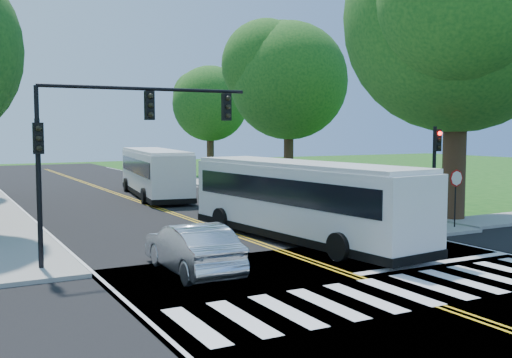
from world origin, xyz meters
TOP-DOWN VIEW (x-y plane):
  - ground at (0.00, 0.00)m, footprint 140.00×140.00m
  - road at (0.00, 18.00)m, footprint 14.00×96.00m
  - cross_road at (0.00, 0.00)m, footprint 60.00×12.00m
  - center_line at (0.00, 22.00)m, footprint 0.36×70.00m
  - edge_line_w at (-6.80, 22.00)m, footprint 0.12×70.00m
  - edge_line_e at (6.80, 22.00)m, footprint 0.12×70.00m
  - crosswalk at (0.00, -0.50)m, footprint 12.60×3.00m
  - stop_bar at (3.50, 1.60)m, footprint 6.60×0.40m
  - sidewalk_ne at (8.30, 25.00)m, footprint 2.60×40.00m
  - tree_ne_big at (11.00, 8.00)m, footprint 10.80×10.80m
  - tree_east_mid at (11.50, 24.00)m, footprint 8.40×8.40m
  - tree_east_far at (12.50, 40.00)m, footprint 7.20×7.20m
  - signal_nw at (-5.86, 6.43)m, footprint 7.15×0.46m
  - signal_ne at (8.20, 6.44)m, footprint 0.30×0.46m
  - stop_sign at (9.00, 5.98)m, footprint 0.76×0.08m
  - bus_lead at (1.75, 7.18)m, footprint 3.94×12.29m
  - bus_follow at (1.74, 24.87)m, footprint 4.29×12.19m
  - hatchback at (-4.10, 4.22)m, footprint 1.71×4.69m
  - suv at (5.63, 14.27)m, footprint 2.21×4.79m
  - dark_sedan at (5.40, 19.24)m, footprint 3.08×4.86m

SIDE VIEW (x-z plane):
  - ground at x=0.00m, z-range 0.00..0.00m
  - road at x=0.00m, z-range 0.00..0.01m
  - cross_road at x=0.00m, z-range 0.00..0.01m
  - center_line at x=0.00m, z-range 0.01..0.02m
  - edge_line_w at x=-6.80m, z-range 0.01..0.02m
  - edge_line_e at x=6.80m, z-range 0.01..0.02m
  - crosswalk at x=0.00m, z-range 0.01..0.02m
  - stop_bar at x=3.50m, z-range 0.01..0.02m
  - sidewalk_ne at x=8.30m, z-range 0.00..0.15m
  - dark_sedan at x=5.40m, z-range 0.01..1.32m
  - suv at x=5.63m, z-range 0.01..1.34m
  - hatchback at x=-4.10m, z-range 0.01..1.55m
  - bus_follow at x=1.74m, z-range 0.10..3.19m
  - bus_lead at x=1.75m, z-range 0.10..3.22m
  - stop_sign at x=9.00m, z-range 0.77..3.30m
  - signal_ne at x=8.20m, z-range 0.76..5.16m
  - signal_nw at x=-5.86m, z-range 1.55..7.21m
  - tree_east_far at x=12.50m, z-range 1.69..12.03m
  - tree_east_mid at x=11.50m, z-range 1.89..13.82m
  - tree_ne_big at x=11.00m, z-range 2.17..17.08m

